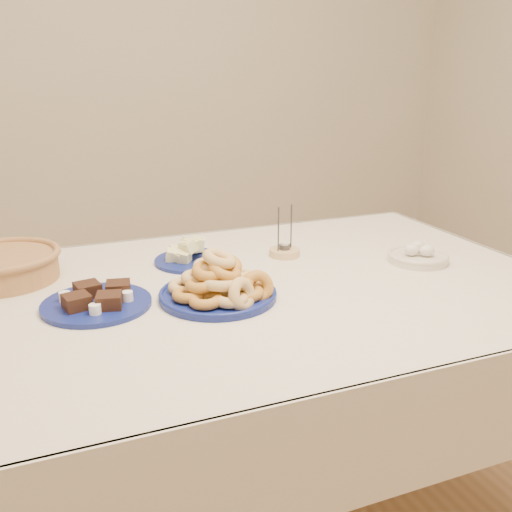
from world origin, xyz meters
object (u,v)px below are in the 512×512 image
Objects in this scene: dining_table at (249,322)px; egg_bowl at (418,256)px; brownie_plate at (97,301)px; melon_plate at (190,254)px; donut_platter at (220,285)px; candle_holder at (284,251)px; wicker_basket at (3,265)px.

egg_bowl is (0.55, -0.01, 0.13)m from dining_table.
dining_table is at bearing -1.26° from brownie_plate.
melon_plate is 0.69m from egg_bowl.
melon_plate is at bearing 88.65° from donut_platter.
candle_holder is at bearing 40.62° from donut_platter.
donut_platter is at bearing -139.38° from candle_holder.
candle_holder is (0.29, -0.05, -0.01)m from melon_plate.
donut_platter is at bearing -34.54° from wicker_basket.
dining_table is 0.31m from candle_holder.
melon_plate is at bearing 169.70° from candle_holder.
egg_bowl is (1.16, -0.30, -0.02)m from wicker_basket.
brownie_plate is 1.91× the size of candle_holder.
brownie_plate is at bearing 178.74° from dining_table.
dining_table is at bearing -134.55° from candle_holder.
candle_holder is at bearing 149.62° from egg_bowl.
egg_bowl is (0.35, -0.20, 0.00)m from candle_holder.
dining_table is at bearing -25.73° from wicker_basket.
wicker_basket is 1.20m from egg_bowl.
dining_table is 4.35× the size of wicker_basket.
brownie_plate is 0.78× the size of wicker_basket.
donut_platter is (-0.10, -0.06, 0.14)m from dining_table.
brownie_plate is 1.33× the size of egg_bowl.
wicker_basket is 0.81m from candle_holder.
dining_table is 0.56m from egg_bowl.
egg_bowl is (0.94, -0.01, 0.00)m from brownie_plate.
dining_table is at bearing -69.49° from melon_plate.
candle_holder is 0.40m from egg_bowl.
candle_holder is 0.70× the size of egg_bowl.
wicker_basket is (-0.21, 0.29, 0.03)m from brownie_plate.
brownie_plate is (-0.30, 0.06, -0.02)m from donut_platter.
brownie_plate is 0.36m from wicker_basket.
melon_plate reaches higher than brownie_plate.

